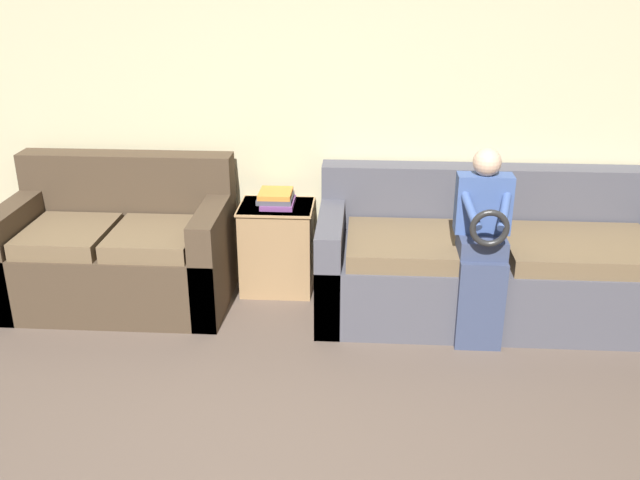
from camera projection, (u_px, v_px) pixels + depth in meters
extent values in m
cube|color=beige|center=(308.00, 103.00, 4.83)|extent=(7.03, 0.06, 2.55)
cube|color=#4C4C56|center=(493.00, 281.00, 4.67)|extent=(2.30, 0.93, 0.45)
cube|color=#4C4C56|center=(491.00, 198.00, 4.84)|extent=(2.30, 0.20, 0.45)
cube|color=#4C4C56|center=(331.00, 261.00, 4.69)|extent=(0.16, 0.93, 0.67)
cube|color=brown|center=(421.00, 245.00, 4.50)|extent=(0.93, 0.69, 0.11)
cube|color=brown|center=(580.00, 249.00, 4.44)|extent=(0.93, 0.69, 0.11)
cube|color=#473828|center=(120.00, 270.00, 4.82)|extent=(1.47, 0.85, 0.46)
cube|color=#473828|center=(128.00, 188.00, 4.94)|extent=(1.47, 0.20, 0.50)
cube|color=#473828|center=(24.00, 251.00, 4.81)|extent=(0.16, 0.85, 0.71)
cube|color=#473828|center=(215.00, 256.00, 4.73)|extent=(0.16, 0.85, 0.71)
cube|color=brown|center=(68.00, 236.00, 4.64)|extent=(0.54, 0.61, 0.11)
cube|color=brown|center=(154.00, 238.00, 4.60)|extent=(0.54, 0.61, 0.11)
cube|color=#384260|center=(480.00, 305.00, 4.23)|extent=(0.28, 0.10, 0.56)
cube|color=#384260|center=(482.00, 244.00, 4.23)|extent=(0.28, 0.28, 0.11)
cube|color=#3D5693|center=(483.00, 203.00, 4.21)|extent=(0.32, 0.14, 0.36)
sphere|color=#DBB293|center=(487.00, 162.00, 4.11)|extent=(0.17, 0.17, 0.17)
torus|color=black|center=(490.00, 228.00, 3.98)|extent=(0.22, 0.04, 0.22)
cylinder|color=#3D5693|center=(469.00, 206.00, 4.08)|extent=(0.13, 0.31, 0.20)
cylinder|color=#3D5693|center=(505.00, 207.00, 4.07)|extent=(0.13, 0.31, 0.20)
cube|color=#9E7A51|center=(277.00, 248.00, 4.97)|extent=(0.49, 0.39, 0.62)
cube|color=tan|center=(276.00, 207.00, 4.86)|extent=(0.51, 0.41, 0.02)
cube|color=#7A4284|center=(278.00, 203.00, 4.86)|extent=(0.22, 0.27, 0.03)
cube|color=#4C4C56|center=(275.00, 198.00, 4.84)|extent=(0.24, 0.24, 0.03)
cube|color=orange|center=(276.00, 193.00, 4.83)|extent=(0.22, 0.24, 0.03)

